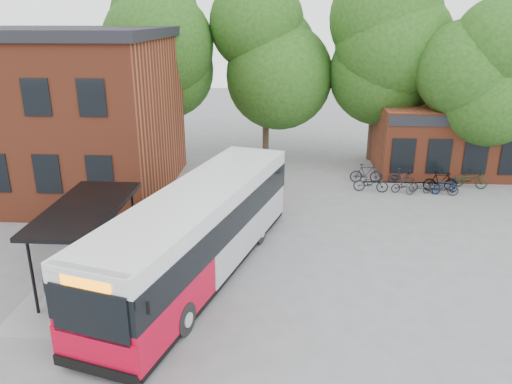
# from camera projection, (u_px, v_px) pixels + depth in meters

# --- Properties ---
(ground) EXTENTS (100.00, 100.00, 0.00)m
(ground) POSITION_uv_depth(u_px,v_px,m) (220.00, 270.00, 18.78)
(ground) COLOR slate
(shop_row) EXTENTS (14.00, 6.20, 4.00)m
(shop_row) POSITION_uv_depth(u_px,v_px,m) (492.00, 138.00, 30.44)
(shop_row) COLOR brown
(shop_row) RESTS_ON ground
(bus_shelter) EXTENTS (3.60, 7.00, 2.90)m
(bus_shelter) POSITION_uv_depth(u_px,v_px,m) (89.00, 244.00, 17.61)
(bus_shelter) COLOR black
(bus_shelter) RESTS_ON ground
(bike_rail) EXTENTS (5.20, 0.10, 0.38)m
(bike_rail) POSITION_uv_depth(u_px,v_px,m) (409.00, 185.00, 27.60)
(bike_rail) COLOR black
(bike_rail) RESTS_ON ground
(tree_0) EXTENTS (7.92, 7.92, 11.00)m
(tree_0) POSITION_uv_depth(u_px,v_px,m) (158.00, 74.00, 32.34)
(tree_0) COLOR #1C4211
(tree_0) RESTS_ON ground
(tree_1) EXTENTS (7.92, 7.92, 10.40)m
(tree_1) POSITION_uv_depth(u_px,v_px,m) (266.00, 77.00, 32.98)
(tree_1) COLOR #1C4211
(tree_1) RESTS_ON ground
(tree_2) EXTENTS (7.92, 7.92, 11.00)m
(tree_2) POSITION_uv_depth(u_px,v_px,m) (376.00, 75.00, 31.55)
(tree_2) COLOR #1C4211
(tree_2) RESTS_ON ground
(tree_3) EXTENTS (7.04, 7.04, 9.28)m
(tree_3) POSITION_uv_depth(u_px,v_px,m) (477.00, 100.00, 27.79)
(tree_3) COLOR #1C4211
(tree_3) RESTS_ON ground
(city_bus) EXTENTS (6.17, 12.99, 3.24)m
(city_bus) POSITION_uv_depth(u_px,v_px,m) (200.00, 232.00, 18.11)
(city_bus) COLOR #B80320
(city_bus) RESTS_ON ground
(bicycle_0) EXTENTS (1.92, 0.90, 0.97)m
(bicycle_0) POSITION_uv_depth(u_px,v_px,m) (371.00, 183.00, 27.01)
(bicycle_0) COLOR black
(bicycle_0) RESTS_ON ground
(bicycle_1) EXTENTS (1.86, 0.53, 1.12)m
(bicycle_1) POSITION_uv_depth(u_px,v_px,m) (366.00, 173.00, 28.46)
(bicycle_1) COLOR black
(bicycle_1) RESTS_ON ground
(bicycle_2) EXTENTS (1.61, 0.84, 0.81)m
(bicycle_2) POSITION_uv_depth(u_px,v_px,m) (405.00, 185.00, 26.95)
(bicycle_2) COLOR black
(bicycle_2) RESTS_ON ground
(bicycle_3) EXTENTS (1.53, 0.55, 0.90)m
(bicycle_3) POSITION_uv_depth(u_px,v_px,m) (402.00, 175.00, 28.44)
(bicycle_3) COLOR #26262D
(bicycle_3) RESTS_ON ground
(bicycle_4) EXTENTS (1.61, 0.94, 0.80)m
(bicycle_4) POSITION_uv_depth(u_px,v_px,m) (419.00, 187.00, 26.67)
(bicycle_4) COLOR #2E2D31
(bicycle_4) RESTS_ON ground
(bicycle_5) EXTENTS (1.54, 0.75, 0.89)m
(bicycle_5) POSITION_uv_depth(u_px,v_px,m) (444.00, 187.00, 26.52)
(bicycle_5) COLOR #212128
(bicycle_5) RESTS_ON ground
(bicycle_6) EXTENTS (1.69, 1.05, 0.84)m
(bicycle_6) POSITION_uv_depth(u_px,v_px,m) (445.00, 186.00, 26.75)
(bicycle_6) COLOR #03163C
(bicycle_6) RESTS_ON ground
(bicycle_7) EXTENTS (1.86, 0.57, 1.11)m
(bicycle_7) POSITION_uv_depth(u_px,v_px,m) (440.00, 181.00, 27.10)
(bicycle_7) COLOR black
(bicycle_7) RESTS_ON ground
(bicycle_extra_0) EXTENTS (1.93, 1.08, 0.96)m
(bicycle_extra_0) POSITION_uv_depth(u_px,v_px,m) (470.00, 180.00, 27.62)
(bicycle_extra_0) COLOR black
(bicycle_extra_0) RESTS_ON ground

